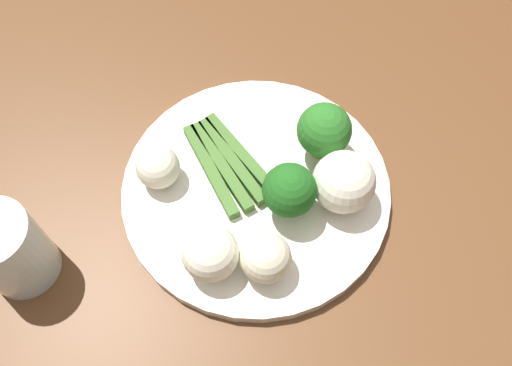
{
  "coord_description": "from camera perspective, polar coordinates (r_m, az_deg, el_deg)",
  "views": [
    {
      "loc": [
        -0.26,
        0.06,
        1.25
      ],
      "look_at": [
        0.01,
        0.05,
        0.77
      ],
      "focal_mm": 37.11,
      "sensor_mm": 36.0,
      "label": 1
    }
  ],
  "objects": [
    {
      "name": "cauliflower_near_fork",
      "position": [
        0.5,
        -4.95,
        -7.56
      ],
      "size": [
        0.05,
        0.05,
        0.05
      ],
      "primitive_type": "sphere",
      "color": "white",
      "rests_on": "plate"
    },
    {
      "name": "broccoli_front",
      "position": [
        0.51,
        3.62,
        -0.84
      ],
      "size": [
        0.05,
        0.05,
        0.07
      ],
      "color": "#4C7F2B",
      "rests_on": "plate"
    },
    {
      "name": "ground_plane",
      "position": [
        1.29,
        2.36,
        -17.11
      ],
      "size": [
        6.0,
        6.0,
        0.02
      ],
      "primitive_type": "cube",
      "color": "tan"
    },
    {
      "name": "water_glass",
      "position": [
        0.55,
        -25.07,
        -6.58
      ],
      "size": [
        0.07,
        0.07,
        0.09
      ],
      "primitive_type": "cylinder",
      "color": "silver",
      "rests_on": "dining_table"
    },
    {
      "name": "cauliflower_right",
      "position": [
        0.55,
        -10.54,
        1.69
      ],
      "size": [
        0.05,
        0.05,
        0.05
      ],
      "primitive_type": "sphere",
      "color": "silver",
      "rests_on": "plate"
    },
    {
      "name": "asparagus_bundle",
      "position": [
        0.57,
        -3.23,
        2.19
      ],
      "size": [
        0.13,
        0.1,
        0.01
      ],
      "rotation": [
        0.0,
        0.0,
        3.65
      ],
      "color": "#3D6626",
      "rests_on": "plate"
    },
    {
      "name": "plate",
      "position": [
        0.56,
        -0.0,
        -0.61
      ],
      "size": [
        0.28,
        0.28,
        0.01
      ],
      "primitive_type": "cylinder",
      "color": "silver",
      "rests_on": "dining_table"
    },
    {
      "name": "dining_table",
      "position": [
        0.66,
        4.43,
        -5.25
      ],
      "size": [
        1.26,
        1.06,
        0.75
      ],
      "color": "brown",
      "rests_on": "ground_plane"
    },
    {
      "name": "cauliflower_back",
      "position": [
        0.53,
        9.44,
        0.1
      ],
      "size": [
        0.06,
        0.06,
        0.06
      ],
      "primitive_type": "sphere",
      "color": "white",
      "rests_on": "plate"
    },
    {
      "name": "broccoli_left",
      "position": [
        0.55,
        7.35,
        5.61
      ],
      "size": [
        0.06,
        0.06,
        0.07
      ],
      "color": "#568E33",
      "rests_on": "plate"
    },
    {
      "name": "cauliflower_back_right",
      "position": [
        0.5,
        1.06,
        -8.05
      ],
      "size": [
        0.05,
        0.05,
        0.05
      ],
      "primitive_type": "sphere",
      "color": "beige",
      "rests_on": "plate"
    }
  ]
}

